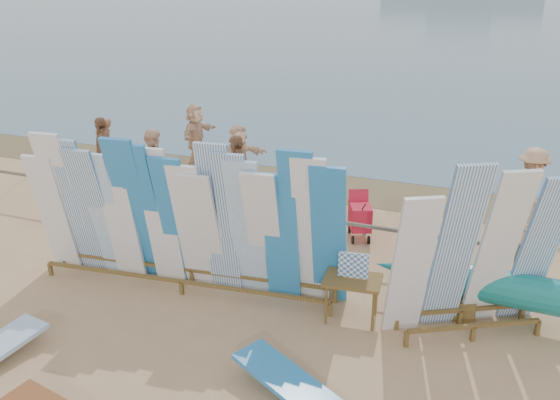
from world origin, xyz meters
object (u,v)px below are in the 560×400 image
at_px(beach_chair_right, 319,218).
at_px(main_surfboard_rack, 184,223).
at_px(beachgoer_extra_0, 531,189).
at_px(beachgoer_11, 196,134).
at_px(side_surfboard_rack, 477,257).
at_px(beachgoer_extra_1, 103,151).
at_px(vendor_table, 352,298).
at_px(beachgoer_5, 239,158).
at_px(beachgoer_4, 237,175).
at_px(beach_chair_left, 263,214).
at_px(beachgoer_2, 154,165).
at_px(beachgoer_1, 107,146).
at_px(stroller, 360,221).

bearing_deg(beach_chair_right, main_surfboard_rack, -122.75).
height_order(beachgoer_extra_0, beachgoer_11, beachgoer_extra_0).
height_order(side_surfboard_rack, beachgoer_extra_1, side_surfboard_rack).
xyz_separation_m(vendor_table, beachgoer_5, (-4.31, 4.93, 0.46)).
relative_size(main_surfboard_rack, beachgoer_4, 3.03).
relative_size(beach_chair_left, beachgoer_5, 0.47).
relative_size(beachgoer_5, beachgoer_11, 0.97).
bearing_deg(main_surfboard_rack, beachgoer_5, 98.65).
distance_m(beachgoer_2, beachgoer_extra_0, 8.63).
relative_size(beachgoer_4, beachgoer_extra_0, 1.02).
height_order(main_surfboard_rack, beachgoer_4, main_surfboard_rack).
height_order(beachgoer_5, beachgoer_extra_0, beachgoer_extra_0).
distance_m(beachgoer_1, beachgoer_4, 4.90).
bearing_deg(beachgoer_5, beachgoer_4, -131.42).
xyz_separation_m(main_surfboard_rack, beach_chair_left, (0.12, 3.18, -1.05)).
bearing_deg(beachgoer_extra_1, vendor_table, 14.03).
relative_size(side_surfboard_rack, beachgoer_4, 1.54).
bearing_deg(side_surfboard_rack, beachgoer_2, 127.99).
xyz_separation_m(beachgoer_2, beachgoer_11, (-0.54, 3.02, -0.02)).
xyz_separation_m(beach_chair_right, beachgoer_1, (-6.73, 1.57, 0.52)).
relative_size(beachgoer_2, beachgoer_4, 0.96).
bearing_deg(beachgoer_1, beach_chair_left, 43.00).
bearing_deg(beachgoer_11, beachgoer_5, -127.18).
relative_size(beach_chair_left, beachgoer_extra_0, 0.43).
height_order(beach_chair_left, beachgoer_extra_1, beachgoer_extra_1).
relative_size(beachgoer_1, beachgoer_11, 0.87).
distance_m(main_surfboard_rack, beach_chair_right, 3.80).
bearing_deg(stroller, beach_chair_right, 147.14).
xyz_separation_m(beach_chair_left, beach_chair_right, (1.25, 0.21, 0.03)).
height_order(beachgoer_5, beachgoer_extra_1, beachgoer_extra_1).
bearing_deg(beachgoer_11, beachgoer_extra_1, 150.53).
distance_m(vendor_table, beachgoer_4, 5.07).
distance_m(beachgoer_5, beachgoer_4, 1.60).
height_order(beachgoer_2, beachgoer_4, beachgoer_4).
height_order(stroller, beachgoer_2, beachgoer_2).
height_order(side_surfboard_rack, beach_chair_right, side_surfboard_rack).
height_order(beachgoer_1, beachgoer_11, beachgoer_11).
relative_size(main_surfboard_rack, beachgoer_11, 3.22).
xyz_separation_m(beachgoer_1, beachgoer_2, (2.46, -1.41, 0.13)).
bearing_deg(beach_chair_right, beachgoer_5, 138.27).
distance_m(main_surfboard_rack, beachgoer_extra_0, 7.53).
relative_size(vendor_table, beachgoer_5, 0.70).
distance_m(beach_chair_right, beachgoer_extra_1, 6.25).
bearing_deg(side_surfboard_rack, beachgoer_extra_1, 129.22).
bearing_deg(beach_chair_left, side_surfboard_rack, -13.44).
height_order(main_surfboard_rack, stroller, main_surfboard_rack).
bearing_deg(beachgoer_11, beachgoer_1, 129.54).
distance_m(stroller, beachgoer_1, 7.87).
relative_size(stroller, beachgoer_11, 0.56).
bearing_deg(main_surfboard_rack, beachgoer_extra_0, 35.79).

